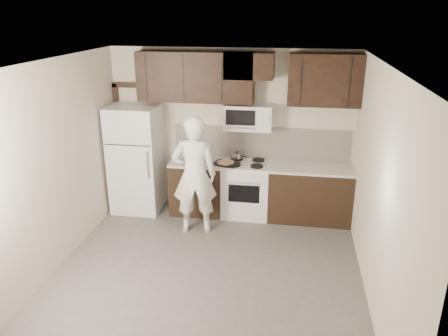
% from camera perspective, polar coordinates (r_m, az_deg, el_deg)
% --- Properties ---
extents(floor, '(4.50, 4.50, 0.00)m').
position_cam_1_polar(floor, '(5.82, -2.45, -14.11)').
color(floor, '#504E4B').
rests_on(floor, ground).
extents(back_wall, '(4.00, 0.00, 4.00)m').
position_cam_1_polar(back_wall, '(7.29, 0.94, 4.82)').
color(back_wall, beige).
rests_on(back_wall, ground).
extents(ceiling, '(4.50, 4.50, 0.00)m').
position_cam_1_polar(ceiling, '(4.85, -2.94, 13.30)').
color(ceiling, white).
rests_on(ceiling, back_wall).
extents(counter_run, '(2.95, 0.64, 0.91)m').
position_cam_1_polar(counter_run, '(7.23, 5.28, -2.90)').
color(counter_run, black).
rests_on(counter_run, floor).
extents(stove, '(0.76, 0.66, 0.94)m').
position_cam_1_polar(stove, '(7.25, 2.89, -2.73)').
color(stove, silver).
rests_on(stove, floor).
extents(backsplash, '(2.90, 0.02, 0.54)m').
position_cam_1_polar(backsplash, '(7.27, 4.83, 3.32)').
color(backsplash, silver).
rests_on(backsplash, counter_run).
extents(upper_cabinets, '(3.48, 0.35, 0.78)m').
position_cam_1_polar(upper_cabinets, '(6.90, 2.52, 11.85)').
color(upper_cabinets, black).
rests_on(upper_cabinets, back_wall).
extents(microwave, '(0.76, 0.42, 0.40)m').
position_cam_1_polar(microwave, '(6.99, 3.17, 6.67)').
color(microwave, silver).
rests_on(microwave, upper_cabinets).
extents(refrigerator, '(0.80, 0.76, 1.80)m').
position_cam_1_polar(refrigerator, '(7.46, -11.35, 1.18)').
color(refrigerator, silver).
rests_on(refrigerator, floor).
extents(door_trim, '(0.50, 0.08, 2.12)m').
position_cam_1_polar(door_trim, '(7.78, -13.28, 4.49)').
color(door_trim, black).
rests_on(door_trim, floor).
extents(saucepan, '(0.26, 0.16, 0.15)m').
position_cam_1_polar(saucepan, '(7.23, 1.70, 1.55)').
color(saucepan, silver).
rests_on(saucepan, stove).
extents(baking_tray, '(0.47, 0.40, 0.02)m').
position_cam_1_polar(baking_tray, '(7.04, 0.23, 0.59)').
color(baking_tray, black).
rests_on(baking_tray, counter_run).
extents(pizza, '(0.34, 0.34, 0.02)m').
position_cam_1_polar(pizza, '(7.03, 0.23, 0.74)').
color(pizza, '#CDAE89').
rests_on(pizza, baking_tray).
extents(person, '(0.75, 0.57, 1.84)m').
position_cam_1_polar(person, '(6.56, -3.88, -0.97)').
color(person, white).
rests_on(person, floor).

